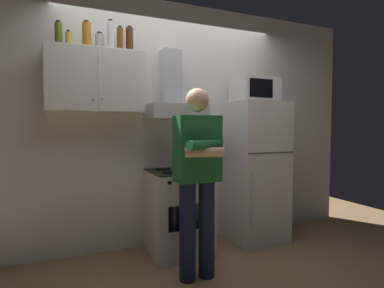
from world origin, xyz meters
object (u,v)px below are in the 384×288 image
(bottle_beer_brown, at_px, (120,40))
(bottle_rum_dark, at_px, (130,41))
(stove_oven, at_px, (178,211))
(upper_cabinet, at_px, (95,82))
(person_standing, at_px, (198,175))
(bottle_liquor_amber, at_px, (87,36))
(bottle_canister_steel, at_px, (100,42))
(bottle_olive_oil, at_px, (58,35))
(microwave, at_px, (255,90))
(range_hood, at_px, (174,100))
(cooking_pot, at_px, (194,165))
(bottle_spice_jar, at_px, (68,39))
(bottle_vodka_clear, at_px, (111,36))
(refrigerator, at_px, (255,171))

(bottle_beer_brown, relative_size, bottle_rum_dark, 0.92)
(stove_oven, bearing_deg, upper_cabinet, 171.10)
(person_standing, bearing_deg, bottle_liquor_amber, 138.79)
(person_standing, distance_m, bottle_canister_steel, 1.61)
(upper_cabinet, relative_size, bottle_olive_oil, 3.72)
(bottle_olive_oil, xyz_separation_m, bottle_rum_dark, (0.66, -0.00, 0.02))
(upper_cabinet, height_order, microwave, upper_cabinet)
(stove_oven, height_order, microwave, microwave)
(range_hood, xyz_separation_m, cooking_pot, (0.13, -0.25, -0.68))
(bottle_beer_brown, xyz_separation_m, bottle_spice_jar, (-0.47, -0.00, -0.05))
(microwave, bearing_deg, bottle_spice_jar, 177.32)
(stove_oven, height_order, bottle_beer_brown, bottle_beer_brown)
(bottle_canister_steel, height_order, bottle_rum_dark, bottle_rum_dark)
(bottle_beer_brown, distance_m, bottle_vodka_clear, 0.10)
(bottle_olive_oil, bearing_deg, upper_cabinet, -4.62)
(bottle_olive_oil, relative_size, bottle_rum_dark, 0.88)
(stove_oven, relative_size, bottle_vodka_clear, 2.97)
(stove_oven, relative_size, bottle_spice_jar, 5.67)
(refrigerator, xyz_separation_m, bottle_rum_dark, (-1.41, 0.15, 1.38))
(bottle_liquor_amber, bearing_deg, upper_cabinet, 7.70)
(refrigerator, relative_size, bottle_rum_dark, 5.84)
(bottle_vodka_clear, relative_size, bottle_spice_jar, 1.91)
(range_hood, height_order, refrigerator, range_hood)
(bottle_olive_oil, bearing_deg, bottle_liquor_amber, -8.30)
(refrigerator, bearing_deg, bottle_rum_dark, 173.95)
(bottle_liquor_amber, xyz_separation_m, bottle_olive_oil, (-0.24, 0.04, -0.01))
(bottle_liquor_amber, height_order, bottle_canister_steel, bottle_liquor_amber)
(range_hood, bearing_deg, bottle_beer_brown, -178.75)
(cooking_pot, bearing_deg, bottle_beer_brown, 161.37)
(bottle_rum_dark, bearing_deg, bottle_vodka_clear, -164.16)
(bottle_olive_oil, bearing_deg, bottle_canister_steel, 0.75)
(upper_cabinet, relative_size, refrigerator, 0.56)
(stove_oven, bearing_deg, bottle_liquor_amber, 172.47)
(person_standing, xyz_separation_m, bottle_rum_dark, (-0.41, 0.76, 1.28))
(bottle_beer_brown, bearing_deg, bottle_vodka_clear, -168.52)
(range_hood, height_order, bottle_beer_brown, bottle_beer_brown)
(person_standing, distance_m, bottle_beer_brown, 1.55)
(microwave, distance_m, bottle_liquor_amber, 1.88)
(bottle_vodka_clear, relative_size, bottle_olive_oil, 1.21)
(stove_oven, distance_m, bottle_spice_jar, 1.98)
(bottle_spice_jar, bearing_deg, microwave, -2.68)
(range_hood, xyz_separation_m, bottle_vodka_clear, (-0.66, -0.03, 0.59))
(bottle_vodka_clear, relative_size, bottle_canister_steel, 1.62)
(cooking_pot, height_order, bottle_spice_jar, bottle_spice_jar)
(stove_oven, bearing_deg, bottle_vodka_clear, 171.73)
(range_hood, distance_m, bottle_olive_oil, 1.25)
(bottle_olive_oil, xyz_separation_m, bottle_canister_steel, (0.36, 0.00, -0.03))
(bottle_rum_dark, bearing_deg, microwave, -5.31)
(upper_cabinet, bearing_deg, bottle_rum_dark, 4.24)
(microwave, bearing_deg, stove_oven, -178.85)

